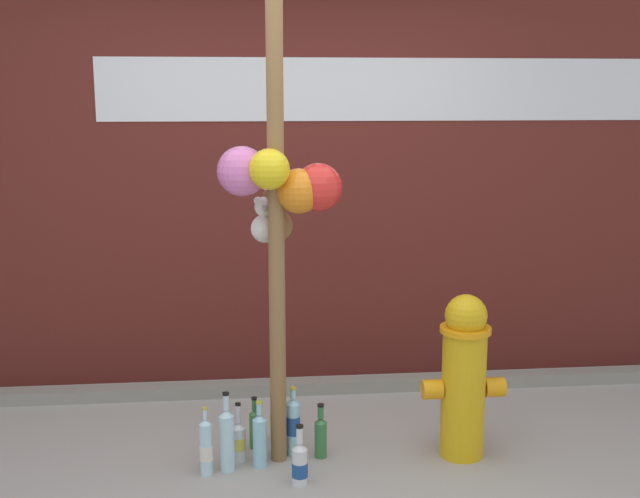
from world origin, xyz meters
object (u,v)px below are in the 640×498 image
at_px(fire_hydrant, 464,375).
at_px(bottle_5, 239,441).
at_px(bottle_4, 321,435).
at_px(bottle_8, 206,447).
at_px(bottle_0, 255,427).
at_px(bottle_3, 293,425).
at_px(bottle_6, 300,463).
at_px(bottle_7, 277,429).
at_px(memorial_post, 278,151).
at_px(bottle_1, 276,418).
at_px(bottle_2, 227,438).
at_px(bottle_9, 260,439).

xyz_separation_m(fire_hydrant, bottle_5, (-1.19, 0.04, -0.34)).
relative_size(bottle_4, bottle_8, 0.82).
height_order(bottle_0, bottle_3, bottle_3).
bearing_deg(bottle_6, bottle_3, 92.04).
height_order(bottle_3, bottle_7, bottle_3).
xyz_separation_m(bottle_3, bottle_5, (-0.29, -0.04, -0.05)).
xyz_separation_m(fire_hydrant, bottle_6, (-0.89, -0.24, -0.34)).
bearing_deg(bottle_6, memorial_post, 105.22).
xyz_separation_m(bottle_1, bottle_2, (-0.27, -0.33, 0.04)).
height_order(bottle_6, bottle_9, bottle_9).
xyz_separation_m(memorial_post, bottle_6, (0.08, -0.29, -1.52)).
height_order(bottle_0, bottle_6, bottle_6).
bearing_deg(bottle_2, bottle_7, 33.96).
height_order(memorial_post, bottle_4, memorial_post).
xyz_separation_m(fire_hydrant, bottle_0, (-1.10, 0.19, -0.33)).
relative_size(bottle_6, bottle_7, 0.91).
distance_m(bottle_3, bottle_9, 0.22).
bearing_deg(bottle_9, bottle_8, -167.22).
height_order(memorial_post, bottle_1, memorial_post).
bearing_deg(bottle_2, memorial_post, 19.89).
height_order(bottle_2, bottle_4, bottle_2).
height_order(bottle_0, bottle_7, bottle_7).
distance_m(bottle_2, bottle_5, 0.13).
bearing_deg(bottle_2, bottle_1, 51.03).
distance_m(fire_hydrant, bottle_0, 1.17).
xyz_separation_m(bottle_5, bottle_8, (-0.16, -0.14, 0.03)).
distance_m(fire_hydrant, bottle_3, 0.95).
bearing_deg(bottle_3, bottle_2, -157.59).
xyz_separation_m(bottle_1, bottle_7, (-0.00, -0.15, 0.00)).
height_order(bottle_4, bottle_5, bottle_5).
bearing_deg(bottle_5, bottle_9, -34.59).
bearing_deg(bottle_3, bottle_1, 114.04).
height_order(memorial_post, fire_hydrant, memorial_post).
relative_size(memorial_post, bottle_6, 9.51).
bearing_deg(bottle_0, bottle_7, -29.84).
height_order(fire_hydrant, bottle_5, fire_hydrant).
height_order(bottle_0, bottle_8, bottle_8).
relative_size(fire_hydrant, bottle_6, 2.85).
bearing_deg(fire_hydrant, bottle_5, 177.89).
bearing_deg(bottle_3, bottle_9, -146.49).
bearing_deg(fire_hydrant, bottle_4, 176.57).
distance_m(fire_hydrant, bottle_6, 0.98).
xyz_separation_m(bottle_3, bottle_7, (-0.08, 0.03, -0.03)).
distance_m(fire_hydrant, bottle_8, 1.39).
height_order(bottle_4, bottle_6, bottle_6).
bearing_deg(bottle_3, bottle_0, 153.11).
bearing_deg(bottle_4, memorial_post, 179.70).
relative_size(bottle_2, bottle_7, 1.23).
xyz_separation_m(memorial_post, bottle_2, (-0.28, -0.10, -1.46)).
relative_size(bottle_1, bottle_3, 0.93).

